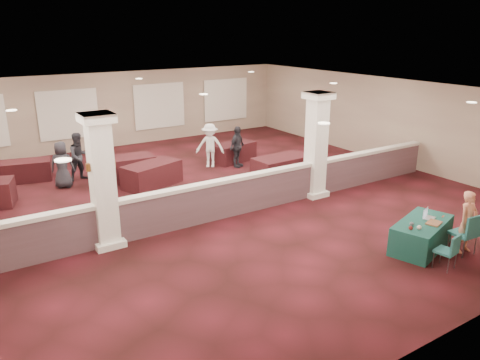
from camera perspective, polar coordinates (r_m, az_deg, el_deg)
ground at (r=14.31m, az=-4.15°, el=-2.35°), size 16.00×16.00×0.00m
wall_back at (r=21.08m, az=-14.88°, el=8.28°), size 16.00×0.04×3.20m
wall_front at (r=8.15m, az=24.03°, el=-8.22°), size 16.00×0.04×3.20m
wall_right at (r=18.89m, az=17.69°, el=6.94°), size 0.04×16.00×3.20m
ceiling at (r=13.53m, az=-4.46°, el=10.45°), size 16.00×16.00×0.02m
partition_wall at (r=12.89m, az=-1.00°, el=-1.96°), size 15.60×0.28×1.10m
column_left at (r=11.21m, az=-16.43°, el=-0.07°), size 0.72×0.72×3.20m
column_right at (r=14.32m, az=9.27°, el=4.33°), size 0.72×0.72×3.20m
sconce_left at (r=11.04m, az=-17.98°, el=1.48°), size 0.12×0.12×0.18m
sconce_right at (r=11.19m, az=-15.22°, el=1.94°), size 0.12×0.12×0.18m
near_table at (r=11.88m, az=21.22°, el=-6.26°), size 1.97×1.38×0.68m
conf_chair_main at (r=11.88m, az=25.99°, el=-5.62°), size 0.53×0.54×0.99m
conf_chair_side at (r=11.06m, az=24.19°, el=-7.69°), size 0.46×0.47×0.81m
woman at (r=11.98m, az=25.99°, el=-4.63°), size 0.55×0.38×1.48m
far_table_front_center at (r=15.64m, az=-10.69°, el=0.66°), size 2.10×1.51×0.77m
far_table_front_right at (r=16.05m, az=5.14°, el=1.45°), size 2.05×1.10×0.81m
far_table_back_left at (r=17.52m, az=-24.80°, el=1.03°), size 1.84×1.20×0.69m
far_table_back_center at (r=16.46m, az=-13.93°, el=1.38°), size 2.04×1.12×0.80m
far_table_back_right at (r=18.27m, az=-0.81°, el=3.42°), size 1.90×1.25×0.71m
attendee_a at (r=16.76m, az=-18.95°, el=2.72°), size 0.86×0.59×1.64m
attendee_b at (r=17.43m, az=-3.68°, el=4.23°), size 1.12×1.01×1.63m
attendee_c at (r=17.37m, az=-0.36°, el=4.07°), size 1.00×0.80×1.54m
attendee_d at (r=16.16m, az=-20.86°, el=1.75°), size 0.86×0.71×1.53m
laptop_base at (r=11.98m, az=22.07°, el=-4.33°), size 0.36×0.30×0.02m
laptop_screen at (r=11.97m, az=21.65°, el=-3.72°), size 0.30×0.10×0.21m
screen_glow at (r=11.97m, az=21.67°, el=-3.79°), size 0.27×0.09×0.18m
knitting at (r=11.72m, az=22.57°, el=-4.85°), size 0.44×0.38×0.03m
yarn_cream at (r=11.24m, az=21.01°, el=-5.42°), size 0.10×0.10×0.10m
yarn_red at (r=11.16m, az=20.09°, el=-5.51°), size 0.09×0.09×0.09m
yarn_grey at (r=11.39m, az=20.20°, el=-5.05°), size 0.10×0.10×0.10m
scissors at (r=12.22m, az=23.52°, el=-4.09°), size 0.12×0.06×0.01m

